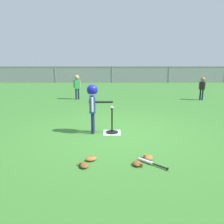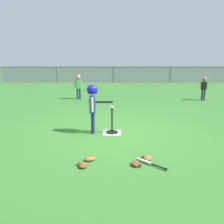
{
  "view_description": "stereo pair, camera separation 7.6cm",
  "coord_description": "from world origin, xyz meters",
  "px_view_note": "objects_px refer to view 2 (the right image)",
  "views": [
    {
      "loc": [
        -0.1,
        -5.67,
        1.98
      ],
      "look_at": [
        -0.07,
        0.1,
        0.55
      ],
      "focal_mm": 37.72,
      "sensor_mm": 36.0,
      "label": 1
    },
    {
      "loc": [
        -0.02,
        -5.67,
        1.98
      ],
      "look_at": [
        -0.07,
        0.1,
        0.55
      ],
      "focal_mm": 37.72,
      "sensor_mm": 36.0,
      "label": 2
    }
  ],
  "objects_px": {
    "baseball_on_tee": "(112,107)",
    "glove_outfield_drop": "(147,158)",
    "batter_child": "(93,99)",
    "glove_tossed_aside": "(83,165)",
    "spare_bat_silver": "(147,162)",
    "glove_near_bats": "(90,159)",
    "glove_by_plate": "(136,164)",
    "batting_tee": "(112,129)",
    "fielder_near_left": "(204,85)",
    "fielder_deep_left": "(78,84)"
  },
  "relations": [
    {
      "from": "baseball_on_tee",
      "to": "fielder_deep_left",
      "type": "relative_size",
      "value": 0.07
    },
    {
      "from": "batter_child",
      "to": "glove_near_bats",
      "type": "height_order",
      "value": "batter_child"
    },
    {
      "from": "glove_outfield_drop",
      "to": "batter_child",
      "type": "bearing_deg",
      "value": 126.78
    },
    {
      "from": "batter_child",
      "to": "glove_tossed_aside",
      "type": "relative_size",
      "value": 5.29
    },
    {
      "from": "glove_by_plate",
      "to": "glove_near_bats",
      "type": "bearing_deg",
      "value": 166.32
    },
    {
      "from": "glove_by_plate",
      "to": "glove_outfield_drop",
      "type": "relative_size",
      "value": 0.97
    },
    {
      "from": "glove_near_bats",
      "to": "glove_tossed_aside",
      "type": "xyz_separation_m",
      "value": [
        -0.11,
        -0.27,
        0.0
      ]
    },
    {
      "from": "batting_tee",
      "to": "glove_near_bats",
      "type": "height_order",
      "value": "batting_tee"
    },
    {
      "from": "batter_child",
      "to": "glove_by_plate",
      "type": "distance_m",
      "value": 2.23
    },
    {
      "from": "fielder_near_left",
      "to": "glove_outfield_drop",
      "type": "distance_m",
      "value": 6.87
    },
    {
      "from": "fielder_deep_left",
      "to": "baseball_on_tee",
      "type": "bearing_deg",
      "value": -71.7
    },
    {
      "from": "baseball_on_tee",
      "to": "glove_near_bats",
      "type": "height_order",
      "value": "baseball_on_tee"
    },
    {
      "from": "fielder_near_left",
      "to": "glove_near_bats",
      "type": "distance_m",
      "value": 7.5
    },
    {
      "from": "batter_child",
      "to": "glove_near_bats",
      "type": "xyz_separation_m",
      "value": [
        0.08,
        -1.63,
        -0.86
      ]
    },
    {
      "from": "glove_tossed_aside",
      "to": "fielder_deep_left",
      "type": "bearing_deg",
      "value": 98.87
    },
    {
      "from": "batting_tee",
      "to": "baseball_on_tee",
      "type": "bearing_deg",
      "value": -45.0
    },
    {
      "from": "glove_tossed_aside",
      "to": "glove_outfield_drop",
      "type": "distance_m",
      "value": 1.25
    },
    {
      "from": "batting_tee",
      "to": "fielder_deep_left",
      "type": "xyz_separation_m",
      "value": [
        -1.53,
        4.62,
        0.6
      ]
    },
    {
      "from": "glove_outfield_drop",
      "to": "fielder_deep_left",
      "type": "bearing_deg",
      "value": 109.72
    },
    {
      "from": "glove_tossed_aside",
      "to": "glove_outfield_drop",
      "type": "relative_size",
      "value": 1.03
    },
    {
      "from": "batting_tee",
      "to": "fielder_near_left",
      "type": "height_order",
      "value": "fielder_near_left"
    },
    {
      "from": "spare_bat_silver",
      "to": "glove_near_bats",
      "type": "bearing_deg",
      "value": 172.34
    },
    {
      "from": "glove_near_bats",
      "to": "fielder_deep_left",
      "type": "bearing_deg",
      "value": 100.17
    },
    {
      "from": "fielder_near_left",
      "to": "glove_by_plate",
      "type": "height_order",
      "value": "fielder_near_left"
    },
    {
      "from": "baseball_on_tee",
      "to": "batter_child",
      "type": "xyz_separation_m",
      "value": [
        -0.48,
        -0.01,
        0.22
      ]
    },
    {
      "from": "fielder_near_left",
      "to": "glove_near_bats",
      "type": "relative_size",
      "value": 3.76
    },
    {
      "from": "batter_child",
      "to": "glove_by_plate",
      "type": "bearing_deg",
      "value": -63.01
    },
    {
      "from": "glove_by_plate",
      "to": "baseball_on_tee",
      "type": "bearing_deg",
      "value": 103.8
    },
    {
      "from": "fielder_near_left",
      "to": "glove_tossed_aside",
      "type": "bearing_deg",
      "value": -125.26
    },
    {
      "from": "batter_child",
      "to": "spare_bat_silver",
      "type": "bearing_deg",
      "value": -56.94
    },
    {
      "from": "fielder_near_left",
      "to": "fielder_deep_left",
      "type": "height_order",
      "value": "fielder_deep_left"
    },
    {
      "from": "fielder_near_left",
      "to": "batting_tee",
      "type": "bearing_deg",
      "value": -131.81
    },
    {
      "from": "batting_tee",
      "to": "glove_outfield_drop",
      "type": "relative_size",
      "value": 2.77
    },
    {
      "from": "fielder_near_left",
      "to": "glove_tossed_aside",
      "type": "xyz_separation_m",
      "value": [
        -4.48,
        -6.33,
        -0.62
      ]
    },
    {
      "from": "fielder_near_left",
      "to": "glove_by_plate",
      "type": "xyz_separation_m",
      "value": [
        -3.51,
        -6.27,
        -0.62
      ]
    },
    {
      "from": "spare_bat_silver",
      "to": "glove_tossed_aside",
      "type": "bearing_deg",
      "value": -174.05
    },
    {
      "from": "baseball_on_tee",
      "to": "glove_outfield_drop",
      "type": "xyz_separation_m",
      "value": [
        0.7,
        -1.58,
        -0.64
      ]
    },
    {
      "from": "baseball_on_tee",
      "to": "glove_outfield_drop",
      "type": "height_order",
      "value": "baseball_on_tee"
    },
    {
      "from": "glove_tossed_aside",
      "to": "glove_outfield_drop",
      "type": "bearing_deg",
      "value": 14.74
    },
    {
      "from": "fielder_deep_left",
      "to": "glove_outfield_drop",
      "type": "height_order",
      "value": "fielder_deep_left"
    },
    {
      "from": "spare_bat_silver",
      "to": "batter_child",
      "type": "bearing_deg",
      "value": 123.06
    },
    {
      "from": "baseball_on_tee",
      "to": "glove_near_bats",
      "type": "xyz_separation_m",
      "value": [
        -0.41,
        -1.63,
        -0.64
      ]
    },
    {
      "from": "glove_by_plate",
      "to": "glove_tossed_aside",
      "type": "height_order",
      "value": "same"
    },
    {
      "from": "batting_tee",
      "to": "baseball_on_tee",
      "type": "relative_size",
      "value": 8.59
    },
    {
      "from": "baseball_on_tee",
      "to": "glove_by_plate",
      "type": "distance_m",
      "value": 2.0
    },
    {
      "from": "batting_tee",
      "to": "glove_near_bats",
      "type": "xyz_separation_m",
      "value": [
        -0.41,
        -1.63,
        -0.06
      ]
    },
    {
      "from": "spare_bat_silver",
      "to": "glove_by_plate",
      "type": "bearing_deg",
      "value": -163.57
    },
    {
      "from": "batter_child",
      "to": "glove_tossed_aside",
      "type": "height_order",
      "value": "batter_child"
    },
    {
      "from": "baseball_on_tee",
      "to": "spare_bat_silver",
      "type": "distance_m",
      "value": 2.0
    },
    {
      "from": "glove_tossed_aside",
      "to": "batter_child",
      "type": "bearing_deg",
      "value": 89.12
    }
  ]
}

